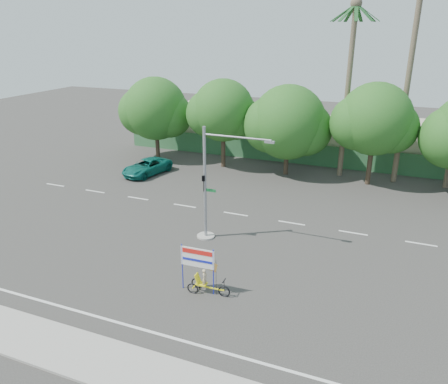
% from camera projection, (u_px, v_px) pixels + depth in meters
% --- Properties ---
extents(ground, '(120.00, 120.00, 0.00)m').
position_uv_depth(ground, '(218.00, 276.00, 22.96)').
color(ground, '#33302D').
rests_on(ground, ground).
extents(sidewalk_near, '(50.00, 2.40, 0.12)m').
position_uv_depth(sidewalk_near, '(141.00, 374.00, 16.44)').
color(sidewalk_near, gray).
rests_on(sidewalk_near, ground).
extents(fence, '(38.00, 0.08, 2.00)m').
position_uv_depth(fence, '(306.00, 154.00, 41.24)').
color(fence, '#336B3D').
rests_on(fence, ground).
extents(building_left, '(12.00, 8.00, 4.00)m').
position_uv_depth(building_left, '(225.00, 126.00, 48.29)').
color(building_left, '#C0B899').
rests_on(building_left, ground).
extents(building_right, '(14.00, 8.00, 3.60)m').
position_uv_depth(building_right, '(398.00, 143.00, 42.06)').
color(building_right, '#C0B899').
rests_on(building_right, ground).
extents(tree_far_left, '(7.14, 6.00, 7.96)m').
position_uv_depth(tree_far_left, '(155.00, 111.00, 41.79)').
color(tree_far_left, '#473828').
rests_on(tree_far_left, ground).
extents(tree_left, '(6.66, 5.60, 8.07)m').
position_uv_depth(tree_left, '(223.00, 113.00, 39.23)').
color(tree_left, '#473828').
rests_on(tree_left, ground).
extents(tree_center, '(7.62, 6.40, 7.85)m').
position_uv_depth(tree_center, '(288.00, 124.00, 37.35)').
color(tree_center, '#473828').
rests_on(tree_center, ground).
extents(tree_right, '(6.90, 5.80, 8.36)m').
position_uv_depth(tree_right, '(374.00, 122.00, 34.62)').
color(tree_right, '#473828').
rests_on(tree_right, ground).
extents(palm_tall, '(3.73, 3.79, 17.45)m').
position_uv_depth(palm_tall, '(412.00, 52.00, 33.35)').
color(palm_tall, '#70604C').
rests_on(palm_tall, ground).
extents(palm_short, '(3.73, 3.79, 14.45)m').
position_uv_depth(palm_short, '(350.00, 72.00, 35.49)').
color(palm_short, '#70604C').
rests_on(palm_short, ground).
extents(traffic_signal, '(4.72, 1.10, 7.00)m').
position_uv_depth(traffic_signal, '(210.00, 194.00, 26.15)').
color(traffic_signal, gray).
rests_on(traffic_signal, ground).
extents(trike_billboard, '(2.55, 0.60, 2.50)m').
position_uv_depth(trike_billboard, '(202.00, 274.00, 21.27)').
color(trike_billboard, black).
rests_on(trike_billboard, ground).
extents(pickup_truck, '(3.28, 5.23, 1.35)m').
position_uv_depth(pickup_truck, '(147.00, 167.00, 38.63)').
color(pickup_truck, '#0E6357').
rests_on(pickup_truck, ground).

